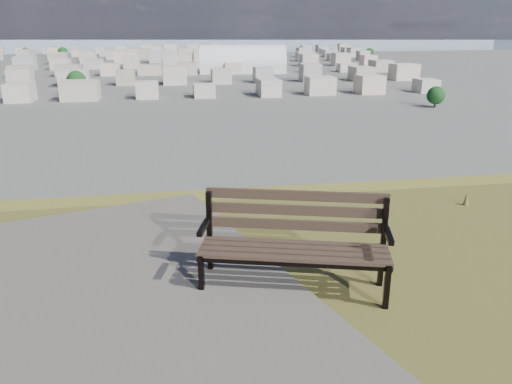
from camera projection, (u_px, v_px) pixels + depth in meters
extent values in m
cube|color=#3D2D23|center=(293.00, 259.00, 4.26)|extent=(1.63, 0.54, 0.03)
cube|color=#3D2D23|center=(294.00, 253.00, 4.37)|extent=(1.63, 0.54, 0.03)
cube|color=#3D2D23|center=(294.00, 248.00, 4.47)|extent=(1.63, 0.54, 0.03)
cube|color=#3D2D23|center=(295.00, 243.00, 4.58)|extent=(1.63, 0.54, 0.03)
cube|color=#3D2D23|center=(295.00, 225.00, 4.60)|extent=(1.62, 0.50, 0.09)
cube|color=#3D2D23|center=(296.00, 210.00, 4.58)|extent=(1.62, 0.50, 0.09)
cube|color=#3D2D23|center=(296.00, 195.00, 4.56)|extent=(1.62, 0.50, 0.09)
cube|color=black|center=(201.00, 276.00, 4.40)|extent=(0.06, 0.07, 0.41)
cube|color=black|center=(210.00, 235.00, 4.70)|extent=(0.06, 0.07, 0.86)
cube|color=black|center=(205.00, 249.00, 4.52)|extent=(0.17, 0.46, 0.05)
cube|color=black|center=(203.00, 227.00, 4.40)|extent=(0.14, 0.34, 0.04)
cube|color=black|center=(387.00, 287.00, 4.23)|extent=(0.06, 0.07, 0.41)
cube|color=black|center=(383.00, 243.00, 4.53)|extent=(0.06, 0.07, 0.86)
cube|color=black|center=(386.00, 258.00, 4.34)|extent=(0.17, 0.46, 0.05)
cube|color=black|center=(389.00, 236.00, 4.23)|extent=(0.14, 0.34, 0.04)
cube|color=black|center=(293.00, 264.00, 4.27)|extent=(1.62, 0.50, 0.04)
cube|color=black|center=(294.00, 247.00, 4.60)|extent=(1.62, 0.50, 0.04)
cube|color=slate|center=(113.00, 296.00, 4.39)|extent=(4.30, 5.18, 0.09)
cone|color=brown|center=(466.00, 199.00, 6.71)|extent=(0.08, 0.08, 0.18)
cube|color=silver|center=(243.00, 68.00, 303.48)|extent=(53.21, 27.09, 5.68)
cylinder|color=white|center=(243.00, 63.00, 302.58)|extent=(53.21, 27.09, 21.60)
cube|color=beige|center=(13.00, 92.00, 187.61)|extent=(11.00, 11.00, 7.00)
cube|color=#BFB3A4|center=(79.00, 91.00, 191.44)|extent=(11.00, 11.00, 7.00)
cube|color=beige|center=(143.00, 90.00, 195.26)|extent=(11.00, 11.00, 7.00)
cube|color=#AAAAAE|center=(204.00, 88.00, 199.08)|extent=(11.00, 11.00, 7.00)
cube|color=#B7AD95|center=(263.00, 87.00, 202.90)|extent=(11.00, 11.00, 7.00)
cube|color=tan|center=(320.00, 86.00, 206.73)|extent=(11.00, 11.00, 7.00)
cube|color=beige|center=(375.00, 85.00, 210.55)|extent=(11.00, 11.00, 7.00)
cube|color=#ADA79D|center=(428.00, 84.00, 214.37)|extent=(11.00, 11.00, 7.00)
cube|color=beige|center=(16.00, 79.00, 232.45)|extent=(11.00, 11.00, 7.00)
cube|color=#AAAAAE|center=(70.00, 78.00, 236.27)|extent=(11.00, 11.00, 7.00)
cube|color=#B7AD95|center=(122.00, 78.00, 240.09)|extent=(11.00, 11.00, 7.00)
cube|color=tan|center=(172.00, 77.00, 243.92)|extent=(11.00, 11.00, 7.00)
cube|color=beige|center=(221.00, 76.00, 247.74)|extent=(11.00, 11.00, 7.00)
cube|color=#ADA79D|center=(269.00, 75.00, 251.56)|extent=(11.00, 11.00, 7.00)
cube|color=beige|center=(314.00, 74.00, 255.38)|extent=(11.00, 11.00, 7.00)
cube|color=#BFB3A4|center=(359.00, 74.00, 259.21)|extent=(11.00, 11.00, 7.00)
cube|color=beige|center=(402.00, 73.00, 263.03)|extent=(11.00, 11.00, 7.00)
cube|color=tan|center=(19.00, 71.00, 277.28)|extent=(11.00, 11.00, 7.00)
cube|color=beige|center=(64.00, 70.00, 281.10)|extent=(11.00, 11.00, 7.00)
cube|color=#ADA79D|center=(108.00, 69.00, 284.93)|extent=(11.00, 11.00, 7.00)
cube|color=beige|center=(150.00, 69.00, 288.75)|extent=(11.00, 11.00, 7.00)
cube|color=#BFB3A4|center=(192.00, 68.00, 292.57)|extent=(11.00, 11.00, 7.00)
cube|color=beige|center=(233.00, 68.00, 296.40)|extent=(11.00, 11.00, 7.00)
cube|color=#AAAAAE|center=(272.00, 67.00, 300.22)|extent=(11.00, 11.00, 7.00)
cube|color=#B7AD95|center=(311.00, 67.00, 304.04)|extent=(11.00, 11.00, 7.00)
cube|color=tan|center=(348.00, 66.00, 307.86)|extent=(11.00, 11.00, 7.00)
cube|color=beige|center=(385.00, 66.00, 311.69)|extent=(11.00, 11.00, 7.00)
cube|color=#BFB3A4|center=(20.00, 64.00, 322.11)|extent=(11.00, 11.00, 7.00)
cube|color=beige|center=(59.00, 64.00, 325.94)|extent=(11.00, 11.00, 7.00)
cube|color=#AAAAAE|center=(97.00, 63.00, 329.76)|extent=(11.00, 11.00, 7.00)
cube|color=#B7AD95|center=(134.00, 63.00, 333.58)|extent=(11.00, 11.00, 7.00)
cube|color=tan|center=(171.00, 63.00, 337.41)|extent=(11.00, 11.00, 7.00)
cube|color=beige|center=(206.00, 62.00, 341.23)|extent=(11.00, 11.00, 7.00)
cube|color=#ADA79D|center=(241.00, 62.00, 345.05)|extent=(11.00, 11.00, 7.00)
cube|color=beige|center=(275.00, 61.00, 348.88)|extent=(11.00, 11.00, 7.00)
cube|color=#BFB3A4|center=(308.00, 61.00, 352.70)|extent=(11.00, 11.00, 7.00)
cube|color=beige|center=(340.00, 61.00, 356.52)|extent=(11.00, 11.00, 7.00)
cube|color=#AAAAAE|center=(372.00, 60.00, 360.34)|extent=(11.00, 11.00, 7.00)
cube|color=beige|center=(22.00, 60.00, 366.95)|extent=(11.00, 11.00, 7.00)
cube|color=#ADA79D|center=(56.00, 59.00, 370.77)|extent=(11.00, 11.00, 7.00)
cube|color=beige|center=(89.00, 59.00, 374.59)|extent=(11.00, 11.00, 7.00)
cube|color=#BFB3A4|center=(122.00, 59.00, 378.42)|extent=(11.00, 11.00, 7.00)
cube|color=beige|center=(154.00, 58.00, 382.24)|extent=(11.00, 11.00, 7.00)
cube|color=#AAAAAE|center=(186.00, 58.00, 386.06)|extent=(11.00, 11.00, 7.00)
cube|color=#B7AD95|center=(217.00, 58.00, 389.89)|extent=(11.00, 11.00, 7.00)
cube|color=tan|center=(247.00, 57.00, 393.71)|extent=(11.00, 11.00, 7.00)
cube|color=beige|center=(277.00, 57.00, 397.53)|extent=(11.00, 11.00, 7.00)
cube|color=#ADA79D|center=(306.00, 57.00, 401.36)|extent=(11.00, 11.00, 7.00)
cube|color=beige|center=(335.00, 56.00, 405.18)|extent=(11.00, 11.00, 7.00)
cube|color=#BFB3A4|center=(363.00, 56.00, 409.00)|extent=(11.00, 11.00, 7.00)
cube|color=#B7AD95|center=(23.00, 56.00, 411.78)|extent=(11.00, 11.00, 7.00)
cube|color=tan|center=(53.00, 56.00, 415.61)|extent=(11.00, 11.00, 7.00)
cube|color=beige|center=(83.00, 55.00, 419.43)|extent=(11.00, 11.00, 7.00)
cube|color=#ADA79D|center=(113.00, 55.00, 423.25)|extent=(11.00, 11.00, 7.00)
cube|color=beige|center=(142.00, 55.00, 427.07)|extent=(11.00, 11.00, 7.00)
cube|color=#BFB3A4|center=(170.00, 55.00, 430.90)|extent=(11.00, 11.00, 7.00)
cube|color=beige|center=(198.00, 54.00, 434.72)|extent=(11.00, 11.00, 7.00)
cube|color=#AAAAAE|center=(225.00, 54.00, 438.54)|extent=(11.00, 11.00, 7.00)
cube|color=#B7AD95|center=(252.00, 54.00, 442.37)|extent=(11.00, 11.00, 7.00)
cube|color=tan|center=(278.00, 54.00, 446.19)|extent=(11.00, 11.00, 7.00)
cube|color=beige|center=(304.00, 53.00, 450.01)|extent=(11.00, 11.00, 7.00)
cube|color=#ADA79D|center=(330.00, 53.00, 453.84)|extent=(11.00, 11.00, 7.00)
cube|color=beige|center=(355.00, 53.00, 457.66)|extent=(11.00, 11.00, 7.00)
cube|color=#AAAAAE|center=(24.00, 53.00, 456.62)|extent=(11.00, 11.00, 7.00)
cube|color=#B7AD95|center=(51.00, 53.00, 460.44)|extent=(11.00, 11.00, 7.00)
cube|color=tan|center=(78.00, 52.00, 464.26)|extent=(11.00, 11.00, 7.00)
cube|color=beige|center=(105.00, 52.00, 468.09)|extent=(11.00, 11.00, 7.00)
cube|color=#ADA79D|center=(131.00, 52.00, 471.91)|extent=(11.00, 11.00, 7.00)
cube|color=beige|center=(157.00, 52.00, 475.73)|extent=(11.00, 11.00, 7.00)
cube|color=#BFB3A4|center=(182.00, 52.00, 479.55)|extent=(11.00, 11.00, 7.00)
cube|color=beige|center=(207.00, 51.00, 483.38)|extent=(11.00, 11.00, 7.00)
cube|color=#AAAAAE|center=(232.00, 51.00, 487.20)|extent=(11.00, 11.00, 7.00)
cube|color=#B7AD95|center=(256.00, 51.00, 491.02)|extent=(11.00, 11.00, 7.00)
cube|color=tan|center=(280.00, 51.00, 494.85)|extent=(11.00, 11.00, 7.00)
cube|color=beige|center=(303.00, 51.00, 498.67)|extent=(11.00, 11.00, 7.00)
cube|color=#ADA79D|center=(326.00, 50.00, 502.49)|extent=(11.00, 11.00, 7.00)
cube|color=beige|center=(349.00, 50.00, 506.32)|extent=(11.00, 11.00, 7.00)
cube|color=#AAAAAE|center=(24.00, 50.00, 501.45)|extent=(11.00, 11.00, 7.00)
cube|color=#B7AD95|center=(49.00, 50.00, 505.27)|extent=(11.00, 11.00, 7.00)
cube|color=tan|center=(74.00, 50.00, 509.10)|extent=(11.00, 11.00, 7.00)
cube|color=beige|center=(98.00, 50.00, 512.92)|extent=(11.00, 11.00, 7.00)
cube|color=#ADA79D|center=(122.00, 50.00, 516.74)|extent=(11.00, 11.00, 7.00)
cube|color=beige|center=(146.00, 50.00, 520.57)|extent=(11.00, 11.00, 7.00)
cube|color=#BFB3A4|center=(169.00, 49.00, 524.39)|extent=(11.00, 11.00, 7.00)
cube|color=beige|center=(192.00, 49.00, 528.21)|extent=(11.00, 11.00, 7.00)
cube|color=#AAAAAE|center=(215.00, 49.00, 532.03)|extent=(11.00, 11.00, 7.00)
cube|color=#B7AD95|center=(237.00, 49.00, 535.86)|extent=(11.00, 11.00, 7.00)
cube|color=tan|center=(259.00, 49.00, 539.68)|extent=(11.00, 11.00, 7.00)
cube|color=beige|center=(281.00, 49.00, 543.50)|extent=(11.00, 11.00, 7.00)
cube|color=#ADA79D|center=(302.00, 48.00, 547.33)|extent=(11.00, 11.00, 7.00)
cube|color=beige|center=(323.00, 48.00, 551.15)|extent=(11.00, 11.00, 7.00)
cube|color=#BFB3A4|center=(344.00, 48.00, 554.97)|extent=(11.00, 11.00, 7.00)
cylinder|color=#372A1B|center=(435.00, 104.00, 174.89)|extent=(0.80, 0.80, 2.10)
sphere|color=#123315|center=(436.00, 95.00, 173.89)|extent=(6.30, 6.30, 6.30)
cylinder|color=#372A1B|center=(77.00, 90.00, 210.18)|extent=(0.80, 0.80, 2.70)
sphere|color=#123315|center=(76.00, 81.00, 208.89)|extent=(8.10, 8.10, 8.10)
cylinder|color=#372A1B|center=(395.00, 73.00, 293.47)|extent=(0.80, 0.80, 1.95)
sphere|color=#123315|center=(396.00, 68.00, 292.54)|extent=(5.85, 5.85, 5.85)
cylinder|color=#372A1B|center=(247.00, 60.00, 394.46)|extent=(0.80, 0.80, 2.25)
sphere|color=#123315|center=(247.00, 56.00, 393.39)|extent=(6.75, 6.75, 6.75)
cylinder|color=#372A1B|center=(63.00, 57.00, 426.57)|extent=(0.80, 0.80, 2.85)
sphere|color=#123315|center=(63.00, 52.00, 425.21)|extent=(8.55, 8.55, 8.55)
cylinder|color=#372A1B|center=(26.00, 55.00, 457.66)|extent=(0.80, 0.80, 2.40)
sphere|color=#123315|center=(26.00, 51.00, 456.52)|extent=(7.20, 7.20, 7.20)
cylinder|color=#372A1B|center=(239.00, 72.00, 297.81)|extent=(0.80, 0.80, 2.10)
sphere|color=#123315|center=(239.00, 66.00, 296.81)|extent=(6.30, 6.30, 6.30)
cylinder|color=#372A1B|center=(369.00, 57.00, 430.64)|extent=(0.80, 0.80, 2.55)
sphere|color=#123315|center=(370.00, 53.00, 429.42)|extent=(7.65, 7.65, 7.65)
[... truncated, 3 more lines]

